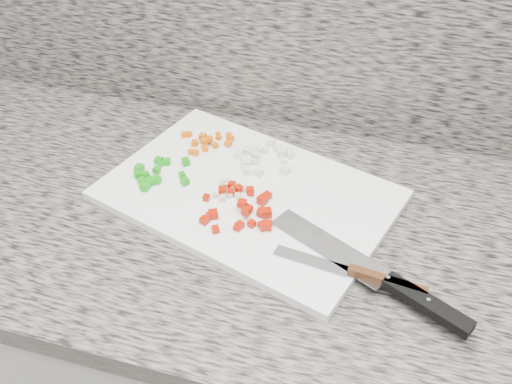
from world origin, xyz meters
TOP-DOWN VIEW (x-y plane):
  - cabinet at (0.00, 1.44)m, footprint 3.92×0.62m
  - countertop at (0.00, 1.44)m, footprint 3.96×0.64m
  - cutting_board at (-0.11, 1.48)m, footprint 0.56×0.45m
  - carrot_pile at (-0.23, 1.60)m, footprint 0.11×0.08m
  - onion_pile at (-0.11, 1.58)m, footprint 0.11×0.11m
  - green_pepper_pile at (-0.28, 1.48)m, footprint 0.11×0.10m
  - red_pepper_pile at (-0.10, 1.43)m, footprint 0.13×0.13m
  - garlic_pile at (-0.14, 1.47)m, footprint 0.06×0.06m
  - chef_knife at (0.15, 1.34)m, footprint 0.32×0.19m
  - paring_knife at (0.12, 1.34)m, footprint 0.24×0.05m

SIDE VIEW (x-z plane):
  - cabinet at x=0.00m, z-range 0.00..0.86m
  - countertop at x=0.00m, z-range 0.86..0.90m
  - cutting_board at x=-0.11m, z-range 0.90..0.92m
  - garlic_pile at x=-0.14m, z-range 0.92..0.93m
  - chef_knife at x=0.15m, z-range 0.91..0.93m
  - paring_knife at x=0.12m, z-range 0.91..0.93m
  - green_pepper_pile at x=-0.28m, z-range 0.91..0.93m
  - onion_pile at x=-0.11m, z-range 0.91..0.93m
  - carrot_pile at x=-0.23m, z-range 0.91..0.93m
  - red_pepper_pile at x=-0.10m, z-range 0.91..0.94m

